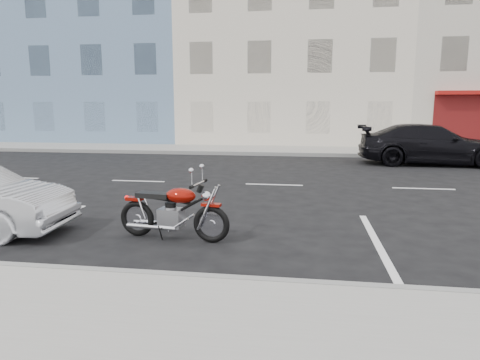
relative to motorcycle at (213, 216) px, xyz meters
name	(u,v)px	position (x,y,z in m)	size (l,w,h in m)	color
ground	(347,187)	(2.63, 5.29, -0.45)	(120.00, 120.00, 0.00)	black
sidewalk_far	(225,150)	(-2.37, 13.99, -0.37)	(80.00, 3.40, 0.15)	gray
curb_near	(9,269)	(-2.37, -1.71, -0.37)	(80.00, 0.12, 0.16)	gray
curb_far	(218,153)	(-2.37, 12.29, -0.37)	(80.00, 0.12, 0.16)	gray
bldg_blue	(112,40)	(-11.37, 21.59, 6.05)	(12.00, 12.00, 13.00)	slate
bldg_cream	(293,48)	(0.63, 21.59, 5.30)	(12.00, 12.00, 11.50)	beige
motorcycle	(213,216)	(0.00, 0.00, 0.00)	(1.94, 0.64, 0.98)	black
car_far	(430,144)	(6.13, 10.36, 0.31)	(2.12, 5.22, 1.51)	black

